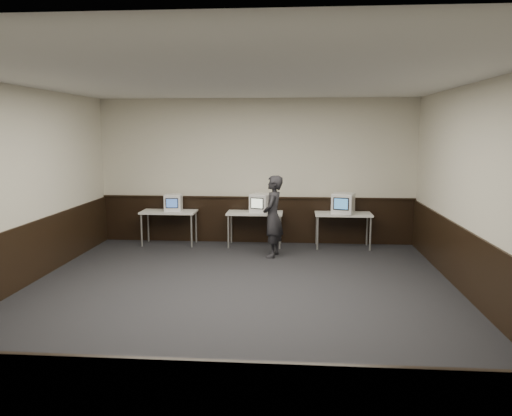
{
  "coord_description": "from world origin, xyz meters",
  "views": [
    {
      "loc": [
        0.86,
        -7.03,
        2.49
      ],
      "look_at": [
        0.18,
        1.6,
        1.15
      ],
      "focal_mm": 35.0,
      "sensor_mm": 36.0,
      "label": 1
    }
  ],
  "objects_px": {
    "desk_right": "(343,216)",
    "person": "(273,216)",
    "emac_center": "(261,203)",
    "emac_right": "(343,203)",
    "desk_center": "(255,215)",
    "emac_left": "(173,203)",
    "desk_left": "(169,214)"
  },
  "relations": [
    {
      "from": "desk_center",
      "to": "emac_right",
      "type": "relative_size",
      "value": 2.14
    },
    {
      "from": "emac_center",
      "to": "person",
      "type": "xyz_separation_m",
      "value": [
        0.3,
        -0.91,
        -0.14
      ]
    },
    {
      "from": "desk_center",
      "to": "person",
      "type": "bearing_deg",
      "value": -64.34
    },
    {
      "from": "emac_left",
      "to": "emac_center",
      "type": "height_order",
      "value": "emac_center"
    },
    {
      "from": "desk_left",
      "to": "emac_left",
      "type": "distance_m",
      "value": 0.27
    },
    {
      "from": "desk_center",
      "to": "emac_center",
      "type": "relative_size",
      "value": 2.27
    },
    {
      "from": "desk_right",
      "to": "emac_left",
      "type": "xyz_separation_m",
      "value": [
        -3.7,
        0.02,
        0.25
      ]
    },
    {
      "from": "desk_center",
      "to": "emac_left",
      "type": "bearing_deg",
      "value": 179.5
    },
    {
      "from": "emac_left",
      "to": "person",
      "type": "relative_size",
      "value": 0.26
    },
    {
      "from": "desk_right",
      "to": "emac_left",
      "type": "relative_size",
      "value": 2.88
    },
    {
      "from": "desk_right",
      "to": "emac_right",
      "type": "height_order",
      "value": "emac_right"
    },
    {
      "from": "desk_center",
      "to": "person",
      "type": "height_order",
      "value": "person"
    },
    {
      "from": "desk_right",
      "to": "person",
      "type": "xyz_separation_m",
      "value": [
        -1.47,
        -0.9,
        0.13
      ]
    },
    {
      "from": "emac_left",
      "to": "emac_right",
      "type": "height_order",
      "value": "emac_right"
    },
    {
      "from": "desk_center",
      "to": "desk_right",
      "type": "xyz_separation_m",
      "value": [
        1.9,
        0.0,
        0.0
      ]
    },
    {
      "from": "desk_center",
      "to": "emac_right",
      "type": "xyz_separation_m",
      "value": [
        1.89,
        -0.05,
        0.29
      ]
    },
    {
      "from": "emac_center",
      "to": "emac_right",
      "type": "height_order",
      "value": "emac_right"
    },
    {
      "from": "desk_right",
      "to": "person",
      "type": "distance_m",
      "value": 1.73
    },
    {
      "from": "desk_left",
      "to": "emac_left",
      "type": "relative_size",
      "value": 2.88
    },
    {
      "from": "desk_right",
      "to": "emac_right",
      "type": "relative_size",
      "value": 2.14
    },
    {
      "from": "desk_center",
      "to": "emac_left",
      "type": "distance_m",
      "value": 1.82
    },
    {
      "from": "desk_left",
      "to": "person",
      "type": "distance_m",
      "value": 2.5
    },
    {
      "from": "emac_center",
      "to": "desk_left",
      "type": "bearing_deg",
      "value": -160.05
    },
    {
      "from": "desk_center",
      "to": "desk_right",
      "type": "height_order",
      "value": "same"
    },
    {
      "from": "emac_right",
      "to": "person",
      "type": "height_order",
      "value": "person"
    },
    {
      "from": "emac_center",
      "to": "emac_right",
      "type": "relative_size",
      "value": 0.94
    },
    {
      "from": "emac_center",
      "to": "emac_left",
      "type": "bearing_deg",
      "value": -160.51
    },
    {
      "from": "desk_right",
      "to": "emac_center",
      "type": "height_order",
      "value": "emac_center"
    },
    {
      "from": "desk_center",
      "to": "person",
      "type": "xyz_separation_m",
      "value": [
        0.43,
        -0.9,
        0.13
      ]
    },
    {
      "from": "desk_left",
      "to": "emac_center",
      "type": "relative_size",
      "value": 2.27
    },
    {
      "from": "desk_left",
      "to": "desk_right",
      "type": "height_order",
      "value": "same"
    },
    {
      "from": "desk_right",
      "to": "desk_center",
      "type": "bearing_deg",
      "value": 180.0
    }
  ]
}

